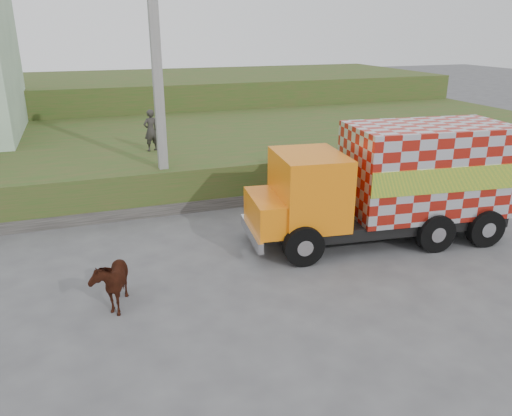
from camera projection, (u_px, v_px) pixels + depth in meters
name	position (u px, v px, depth m)	size (l,w,h in m)	color
ground	(231.00, 260.00, 13.72)	(120.00, 120.00, 0.00)	#474749
embankment	(167.00, 152.00, 22.33)	(40.00, 12.00, 1.50)	#2C541C
embankment_far	(134.00, 100.00, 32.70)	(40.00, 12.00, 3.00)	#2C541C
retaining_strip	(138.00, 211.00, 16.75)	(16.00, 0.50, 0.40)	#595651
utility_pole	(158.00, 91.00, 16.09)	(1.20, 0.30, 8.00)	gray
cargo_truck	(393.00, 182.00, 14.55)	(7.87, 3.38, 3.41)	black
cow	(111.00, 280.00, 11.27)	(0.69, 1.51, 1.27)	#36180D
pedestrian	(151.00, 130.00, 19.10)	(0.58, 0.38, 1.59)	#322E2C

